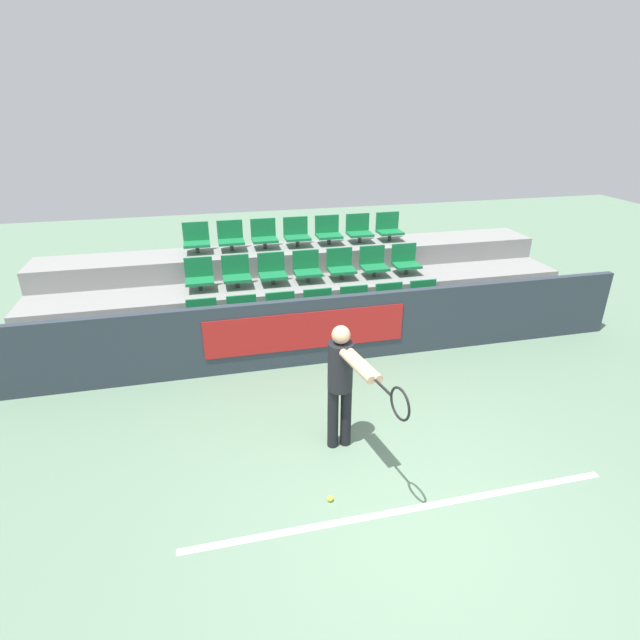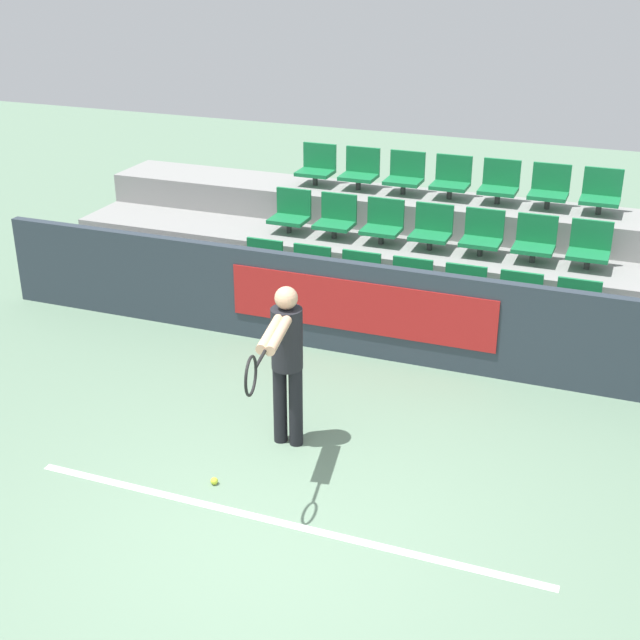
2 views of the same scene
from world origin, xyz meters
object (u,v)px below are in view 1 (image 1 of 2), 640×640
Objects in this scene: stadium_chair_16 at (264,235)px; stadium_chair_13 at (405,260)px; stadium_chair_3 at (319,308)px; stadium_chair_8 at (236,273)px; stadium_chair_19 at (359,230)px; stadium_chair_4 at (355,305)px; stadium_chair_12 at (374,263)px; tennis_ball at (330,499)px; stadium_chair_20 at (389,228)px; stadium_chair_2 at (282,311)px; stadium_chair_1 at (243,315)px; stadium_chair_10 at (307,268)px; stadium_chair_11 at (341,265)px; stadium_chair_17 at (297,233)px; stadium_chair_15 at (231,237)px; stadium_chair_0 at (203,319)px; stadium_chair_9 at (272,270)px; stadium_chair_7 at (199,276)px; stadium_chair_14 at (196,239)px; stadium_chair_6 at (425,298)px; tennis_player at (343,379)px; stadium_chair_18 at (328,231)px; stadium_chair_5 at (390,301)px.

stadium_chair_13 is at bearing -20.56° from stadium_chair_16.
stadium_chair_3 is 1.00× the size of stadium_chair_13.
stadium_chair_8 is 1.00× the size of stadium_chair_13.
stadium_chair_4 is at bearing -108.43° from stadium_chair_19.
stadium_chair_12 is at bearing -26.57° from stadium_chair_16.
stadium_chair_12 is 5.06m from tennis_ball.
stadium_chair_16 is 2.52m from stadium_chair_20.
stadium_chair_2 is at bearing 88.46° from tennis_ball.
stadium_chair_12 reaches higher than stadium_chair_1.
stadium_chair_10 is (-0.63, 0.95, 0.40)m from stadium_chair_4.
stadium_chair_11 is 1.63m from stadium_chair_16.
stadium_chair_13 is at bearing -26.57° from stadium_chair_17.
stadium_chair_15 is (-1.89, 1.89, 0.79)m from stadium_chair_4.
stadium_chair_0 is at bearing -165.96° from stadium_chair_13.
stadium_chair_12 is at bearing 0.00° from stadium_chair_9.
stadium_chair_1 is 1.00× the size of stadium_chair_13.
stadium_chair_2 is at bearing -56.31° from stadium_chair_8.
stadium_chair_13 is at bearing 26.57° from stadium_chair_3.
stadium_chair_19 is (-0.63, 0.95, 0.40)m from stadium_chair_13.
stadium_chair_7 is 1.00× the size of stadium_chair_15.
stadium_chair_11 is 0.63m from stadium_chair_12.
stadium_chair_12 is at bearing -16.70° from stadium_chair_14.
stadium_chair_11 reaches higher than stadium_chair_0.
stadium_chair_4 is 2.15m from stadium_chair_17.
stadium_chair_3 is at bearing 180.00° from stadium_chair_6.
stadium_chair_0 is at bearing 108.17° from tennis_player.
stadium_chair_1 is 1.00× the size of stadium_chair_8.
stadium_chair_4 is 3.90m from tennis_ball.
stadium_chair_8 is 1.00× the size of stadium_chair_10.
stadium_chair_1 is 1.26m from stadium_chair_3.
stadium_chair_11 is 2.15m from stadium_chair_15.
stadium_chair_18 is (0.63, 1.89, 0.79)m from stadium_chair_3.
stadium_chair_7 is 1.00× the size of stadium_chair_14.
stadium_chair_8 is 1.00× the size of stadium_chair_11.
stadium_chair_19 reaches higher than stadium_chair_1.
stadium_chair_18 reaches higher than stadium_chair_12.
stadium_chair_1 is 2.52m from stadium_chair_5.
stadium_chair_13 is (2.52, 0.95, 0.40)m from stadium_chair_2.
stadium_chair_7 and stadium_chair_11 have the same top height.
stadium_chair_14 is 4.96m from tennis_player.
stadium_chair_13 is (0.63, 0.95, 0.40)m from stadium_chair_5.
stadium_chair_4 is 2.79m from stadium_chair_15.
stadium_chair_18 is at bearing 67.65° from tennis_player.
stadium_chair_12 is (0.00, 0.95, 0.40)m from stadium_chair_5.
stadium_chair_7 is at bearing 180.00° from stadium_chair_11.
stadium_chair_13 is 4.38m from tennis_player.
stadium_chair_11 is 1.63m from stadium_chair_20.
stadium_chair_1 is 2.72m from stadium_chair_12.
stadium_chair_0 is 3.20m from tennis_player.
stadium_chair_18 is at bearing 0.00° from stadium_chair_17.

